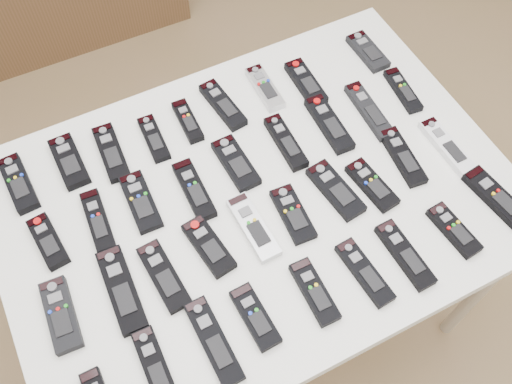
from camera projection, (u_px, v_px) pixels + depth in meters
name	position (u px, v px, depth m)	size (l,w,h in m)	color
ground	(250.00, 339.00, 2.01)	(4.00, 4.00, 0.00)	olive
table	(256.00, 208.00, 1.45)	(1.25, 0.88, 0.78)	white
remote_0	(19.00, 184.00, 1.41)	(0.05, 0.17, 0.02)	black
remote_1	(69.00, 162.00, 1.44)	(0.06, 0.16, 0.02)	black
remote_2	(111.00, 153.00, 1.46)	(0.05, 0.18, 0.02)	black
remote_3	(154.00, 139.00, 1.48)	(0.04, 0.15, 0.02)	black
remote_4	(188.00, 121.00, 1.51)	(0.04, 0.14, 0.02)	black
remote_5	(223.00, 105.00, 1.54)	(0.05, 0.17, 0.02)	black
remote_6	(265.00, 88.00, 1.57)	(0.05, 0.16, 0.02)	#B7B7BC
remote_7	(306.00, 83.00, 1.58)	(0.05, 0.16, 0.02)	black
remote_8	(368.00, 52.00, 1.64)	(0.06, 0.15, 0.02)	black
remote_9	(48.00, 241.00, 1.33)	(0.05, 0.14, 0.02)	black
remote_10	(98.00, 221.00, 1.35)	(0.05, 0.17, 0.02)	black
remote_11	(141.00, 202.00, 1.38)	(0.06, 0.17, 0.02)	black
remote_12	(194.00, 190.00, 1.40)	(0.05, 0.17, 0.02)	black
remote_13	(236.00, 163.00, 1.44)	(0.06, 0.16, 0.02)	black
remote_14	(286.00, 142.00, 1.47)	(0.04, 0.17, 0.02)	black
remote_15	(329.00, 124.00, 1.50)	(0.05, 0.19, 0.02)	black
remote_16	(369.00, 111.00, 1.53)	(0.05, 0.20, 0.02)	black
remote_17	(403.00, 90.00, 1.57)	(0.04, 0.16, 0.02)	black
remote_18	(61.00, 315.00, 1.23)	(0.06, 0.17, 0.02)	black
remote_19	(122.00, 290.00, 1.27)	(0.06, 0.21, 0.02)	black
remote_20	(164.00, 276.00, 1.28)	(0.05, 0.18, 0.02)	black
remote_21	(209.00, 246.00, 1.32)	(0.06, 0.16, 0.02)	black
remote_22	(253.00, 227.00, 1.35)	(0.05, 0.18, 0.02)	#B7B7BC
remote_23	(293.00, 214.00, 1.37)	(0.06, 0.15, 0.02)	black
remote_24	(336.00, 190.00, 1.40)	(0.06, 0.17, 0.02)	black
remote_25	(372.00, 185.00, 1.41)	(0.05, 0.15, 0.02)	black
remote_26	(402.00, 157.00, 1.45)	(0.05, 0.18, 0.02)	black
remote_27	(447.00, 147.00, 1.47)	(0.05, 0.19, 0.02)	silver
remote_29	(156.00, 368.00, 1.18)	(0.05, 0.18, 0.02)	black
remote_30	(214.00, 341.00, 1.21)	(0.05, 0.20, 0.02)	black
remote_31	(255.00, 317.00, 1.23)	(0.05, 0.15, 0.02)	black
remote_32	(314.00, 292.00, 1.26)	(0.05, 0.16, 0.02)	black
remote_33	(364.00, 272.00, 1.29)	(0.05, 0.17, 0.02)	black
remote_34	(405.00, 255.00, 1.31)	(0.05, 0.18, 0.02)	black
remote_35	(454.00, 230.00, 1.34)	(0.05, 0.15, 0.02)	black
remote_36	(496.00, 198.00, 1.39)	(0.05, 0.18, 0.02)	black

